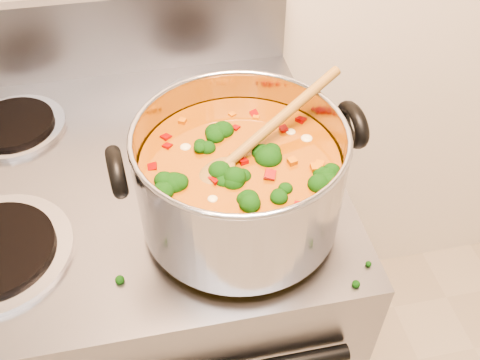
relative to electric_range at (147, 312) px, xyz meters
The scene contains 4 objects.
electric_range is the anchor object (origin of this frame).
stockpot 0.60m from the electric_range, 39.99° to the right, with size 0.35×0.29×0.17m.
wooden_spoon 0.65m from the electric_range, 37.05° to the right, with size 0.25×0.16×0.09m.
cooktop_crumbs 0.55m from the electric_range, 42.97° to the right, with size 0.36×0.14×0.01m.
Camera 1 is at (0.07, 0.49, 1.54)m, focal length 40.00 mm.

